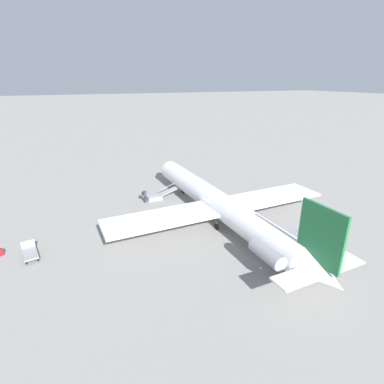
{
  "coord_description": "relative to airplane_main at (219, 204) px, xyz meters",
  "views": [
    {
      "loc": [
        -26.42,
        14.35,
        14.35
      ],
      "look_at": [
        3.87,
        0.93,
        1.8
      ],
      "focal_mm": 28.0,
      "sensor_mm": 36.0,
      "label": 1
    }
  ],
  "objects": [
    {
      "name": "ground_plane",
      "position": [
        0.96,
        0.03,
        -2.02
      ],
      "size": [
        600.0,
        600.0,
        0.0
      ],
      "primitive_type": "plane",
      "color": "gray"
    },
    {
      "name": "airplane_main",
      "position": [
        0.0,
        0.0,
        0.0
      ],
      "size": [
        32.23,
        24.51,
        6.78
      ],
      "rotation": [
        0.0,
        0.0,
        0.03
      ],
      "color": "white",
      "rests_on": "ground"
    },
    {
      "name": "boarding_stairs",
      "position": [
        8.64,
        4.08,
        -1.65
      ],
      "size": [
        1.15,
        4.04,
        1.69
      ],
      "rotation": [
        0.0,
        0.0,
        -1.54
      ],
      "color": "#99999E",
      "rests_on": "ground"
    },
    {
      "name": "passenger",
      "position": [
        8.22,
        5.85,
        -1.02
      ],
      "size": [
        0.36,
        0.54,
        1.74
      ],
      "rotation": [
        0.0,
        0.0,
        -1.54
      ],
      "color": "#23232D",
      "rests_on": "ground"
    },
    {
      "name": "luggage_cart",
      "position": [
        0.27,
        18.11,
        -1.56
      ],
      "size": [
        2.35,
        1.44,
        1.22
      ],
      "rotation": [
        0.0,
        0.0,
        0.16
      ],
      "color": "gray",
      "rests_on": "ground"
    },
    {
      "name": "suitcase",
      "position": [
        1.63,
        20.46,
        -1.69
      ],
      "size": [
        0.35,
        0.42,
        0.88
      ],
      "rotation": [
        0.0,
        0.0,
        5.14
      ],
      "color": "maroon",
      "rests_on": "ground"
    }
  ]
}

